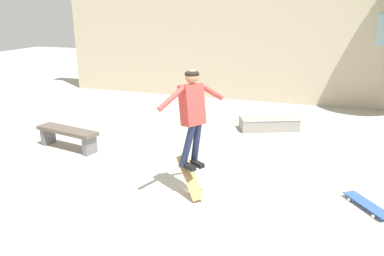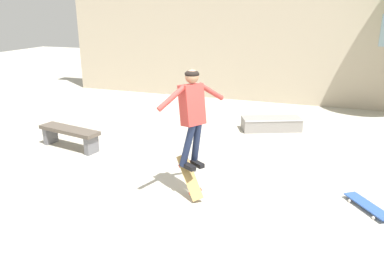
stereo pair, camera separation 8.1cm
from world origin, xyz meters
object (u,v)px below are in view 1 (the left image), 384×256
object	(u,v)px
park_bench	(68,134)
skater	(192,110)
skate_ledge	(269,123)
skateboard_resting	(367,204)
skateboard_flipping	(190,177)

from	to	relation	value
park_bench	skater	size ratio (longest dim) A/B	0.99
skate_ledge	skateboard_resting	world-z (taller)	skate_ledge
skater	skateboard_resting	size ratio (longest dim) A/B	1.91
park_bench	skateboard_flipping	world-z (taller)	skateboard_flipping
skate_ledge	skateboard_resting	distance (m)	4.00
park_bench	skate_ledge	world-z (taller)	park_bench
skater	skateboard_flipping	xyz separation A→B (m)	(-0.02, -0.06, -1.10)
park_bench	skateboard_resting	world-z (taller)	park_bench
park_bench	skateboard_resting	size ratio (longest dim) A/B	1.90
skater	skateboard_resting	distance (m)	3.06
skateboard_flipping	skateboard_resting	distance (m)	2.78
skate_ledge	skateboard_resting	bearing A→B (deg)	-83.66
park_bench	skater	xyz separation A→B (m)	(3.26, -1.20, 1.13)
skater	skateboard_resting	xyz separation A→B (m)	(2.69, 0.45, -1.39)
skateboard_flipping	skateboard_resting	xyz separation A→B (m)	(2.71, 0.51, -0.28)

